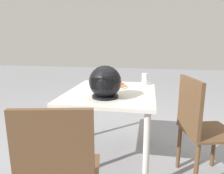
# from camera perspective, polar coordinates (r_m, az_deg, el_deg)

# --- Properties ---
(ground_plane) EXTENTS (14.00, 14.00, 0.00)m
(ground_plane) POSITION_cam_1_polar(r_m,az_deg,el_deg) (2.28, -0.19, -18.68)
(ground_plane) COLOR gray
(dining_table) EXTENTS (0.84, 0.98, 0.71)m
(dining_table) POSITION_cam_1_polar(r_m,az_deg,el_deg) (2.03, -0.21, -3.69)
(dining_table) COLOR beige
(dining_table) RESTS_ON ground
(pizza_plate) EXTENTS (0.32, 0.32, 0.01)m
(pizza_plate) POSITION_cam_1_polar(r_m,az_deg,el_deg) (2.20, 0.19, 0.22)
(pizza_plate) COLOR white
(pizza_plate) RESTS_ON dining_table
(pizza) EXTENTS (0.27, 0.27, 0.05)m
(pizza) POSITION_cam_1_polar(r_m,az_deg,el_deg) (2.19, 0.22, 0.68)
(pizza) COLOR tan
(pizza) RESTS_ON pizza_plate
(motorcycle_helmet) EXTENTS (0.28, 0.28, 0.28)m
(motorcycle_helmet) POSITION_cam_1_polar(r_m,az_deg,el_deg) (1.76, -1.92, 1.27)
(motorcycle_helmet) COLOR black
(motorcycle_helmet) RESTS_ON dining_table
(drinking_glass) EXTENTS (0.07, 0.07, 0.13)m
(drinking_glass) POSITION_cam_1_polar(r_m,az_deg,el_deg) (2.32, 9.11, 2.20)
(drinking_glass) COLOR silver
(drinking_glass) RESTS_ON dining_table
(chair_side) EXTENTS (0.49, 0.49, 0.90)m
(chair_side) POSITION_cam_1_polar(r_m,az_deg,el_deg) (1.89, 22.91, -9.56)
(chair_side) COLOR brown
(chair_side) RESTS_ON ground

